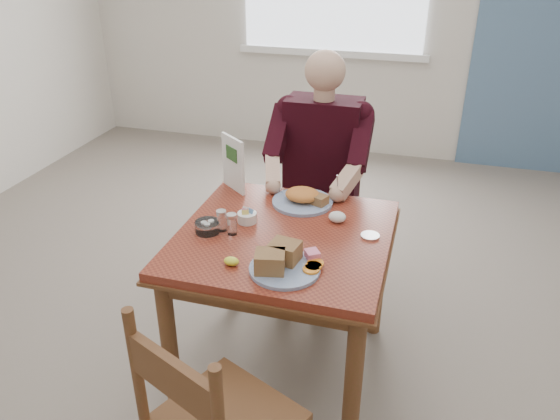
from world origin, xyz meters
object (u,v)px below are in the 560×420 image
(diner, at_px, (320,161))
(near_plate, at_px, (282,262))
(table, at_px, (284,255))
(far_plate, at_px, (304,198))
(chair_far, at_px, (321,208))

(diner, bearing_deg, near_plate, -85.91)
(table, bearing_deg, near_plate, -75.34)
(table, distance_m, near_plate, 0.31)
(table, relative_size, near_plate, 3.06)
(table, distance_m, diner, 0.73)
(diner, height_order, near_plate, diner)
(table, height_order, diner, diner)
(table, height_order, near_plate, near_plate)
(diner, height_order, far_plate, diner)
(diner, relative_size, far_plate, 3.63)
(table, distance_m, chair_far, 0.81)
(chair_far, distance_m, diner, 0.34)
(diner, xyz_separation_m, far_plate, (0.01, -0.41, -0.03))
(chair_far, distance_m, near_plate, 1.11)
(far_plate, bearing_deg, chair_far, 91.46)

